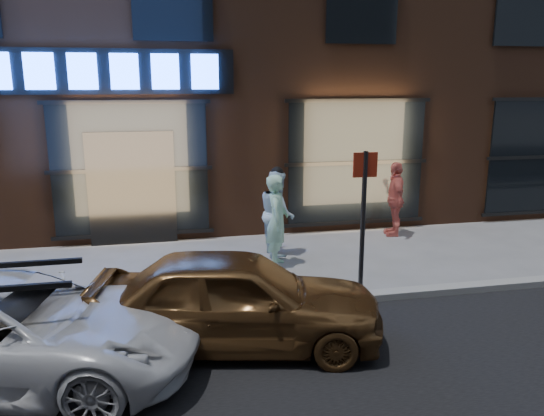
{
  "coord_description": "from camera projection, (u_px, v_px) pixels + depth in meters",
  "views": [
    {
      "loc": [
        0.67,
        -7.43,
        3.4
      ],
      "look_at": [
        2.54,
        1.6,
        1.2
      ],
      "focal_mm": 35.0,
      "sensor_mm": 36.0,
      "label": 1
    }
  ],
  "objects": [
    {
      "name": "storefront_building",
      "position": [
        130.0,
        14.0,
        14.14
      ],
      "size": [
        30.2,
        8.28,
        10.3
      ],
      "color": "#54301E",
      "rests_on": "ground"
    },
    {
      "name": "gold_sedan",
      "position": [
        237.0,
        299.0,
        6.9
      ],
      "size": [
        4.02,
        2.26,
        1.29
      ],
      "primitive_type": "imported",
      "rotation": [
        0.0,
        0.0,
        1.37
      ],
      "color": "brown",
      "rests_on": "ground"
    },
    {
      "name": "man_bowtie",
      "position": [
        277.0,
        221.0,
        9.9
      ],
      "size": [
        0.57,
        0.73,
        1.74
      ],
      "primitive_type": "imported",
      "rotation": [
        0.0,
        0.0,
        1.3
      ],
      "color": "#A7DCB6",
      "rests_on": "ground"
    },
    {
      "name": "ground",
      "position": [
        124.0,
        321.0,
        7.73
      ],
      "size": [
        90.0,
        90.0,
        0.0
      ],
      "primitive_type": "plane",
      "color": "slate",
      "rests_on": "ground"
    },
    {
      "name": "white_suv",
      "position": [
        9.0,
        330.0,
        6.12
      ],
      "size": [
        4.71,
        2.89,
        1.22
      ],
      "primitive_type": "imported",
      "rotation": [
        0.0,
        0.0,
        1.36
      ],
      "color": "silver",
      "rests_on": "ground"
    },
    {
      "name": "man_cap",
      "position": [
        277.0,
        213.0,
        10.59
      ],
      "size": [
        0.67,
        0.84,
        1.71
      ],
      "primitive_type": "imported",
      "rotation": [
        0.0,
        0.0,
        1.59
      ],
      "color": "silver",
      "rests_on": "ground"
    },
    {
      "name": "passerby",
      "position": [
        395.0,
        199.0,
        11.9
      ],
      "size": [
        0.61,
        1.05,
        1.67
      ],
      "primitive_type": "imported",
      "rotation": [
        0.0,
        0.0,
        -1.79
      ],
      "color": "#DE695B",
      "rests_on": "ground"
    },
    {
      "name": "sign_post",
      "position": [
        363.0,
        212.0,
        8.22
      ],
      "size": [
        0.38,
        0.08,
        2.38
      ],
      "rotation": [
        0.0,
        0.0,
        -0.03
      ],
      "color": "#262628",
      "rests_on": "ground"
    },
    {
      "name": "curb",
      "position": [
        124.0,
        317.0,
        7.72
      ],
      "size": [
        60.0,
        0.25,
        0.12
      ],
      "primitive_type": "cube",
      "color": "gray",
      "rests_on": "ground"
    }
  ]
}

